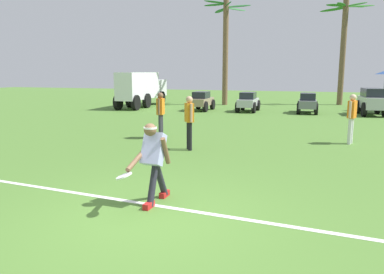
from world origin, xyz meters
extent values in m
plane|color=#4B772E|center=(0.00, 0.00, 0.00)|extent=(80.00, 80.00, 0.00)
cube|color=white|center=(0.00, 0.56, 0.00)|extent=(27.40, 2.60, 0.01)
cylinder|color=#23232D|center=(-0.20, 0.59, 0.36)|extent=(0.13, 0.36, 0.72)
cube|color=red|center=(-0.21, 0.43, 0.05)|extent=(0.11, 0.26, 0.10)
cylinder|color=#23232D|center=(-0.18, 0.90, 0.36)|extent=(0.14, 0.45, 0.69)
cube|color=red|center=(-0.17, 1.05, 0.05)|extent=(0.11, 0.26, 0.10)
cube|color=#9EA3D1|center=(-0.19, 0.64, 0.97)|extent=(0.36, 0.41, 0.58)
sphere|color=brown|center=(-0.20, 0.53, 1.31)|extent=(0.22, 0.22, 0.21)
cylinder|color=white|center=(-0.20, 0.53, 1.34)|extent=(0.22, 0.22, 0.03)
cylinder|color=brown|center=(-0.39, 0.37, 0.82)|extent=(0.11, 0.58, 0.27)
cylinder|color=brown|center=(0.01, 0.68, 0.94)|extent=(0.09, 0.29, 0.49)
cylinder|color=white|center=(-0.43, 0.02, 0.65)|extent=(0.31, 0.32, 0.11)
cylinder|color=silver|center=(3.45, 7.47, 0.41)|extent=(0.14, 0.14, 0.82)
cylinder|color=silver|center=(3.51, 7.64, 0.41)|extent=(0.14, 0.14, 0.82)
cube|color=orange|center=(3.48, 7.56, 1.09)|extent=(0.31, 0.39, 0.54)
cylinder|color=beige|center=(3.41, 7.36, 1.10)|extent=(0.09, 0.09, 0.52)
cylinder|color=beige|center=(3.55, 7.75, 1.10)|extent=(0.09, 0.09, 0.52)
sphere|color=beige|center=(3.48, 7.56, 1.46)|extent=(0.26, 0.26, 0.20)
cylinder|color=black|center=(-1.00, 5.05, 0.41)|extent=(0.15, 0.15, 0.82)
cylinder|color=black|center=(-1.10, 5.20, 0.41)|extent=(0.15, 0.15, 0.82)
cube|color=orange|center=(-1.05, 5.13, 1.09)|extent=(0.35, 0.39, 0.54)
cylinder|color=tan|center=(-0.94, 4.95, 1.10)|extent=(0.10, 0.10, 0.52)
cylinder|color=tan|center=(-1.17, 5.30, 1.10)|extent=(0.10, 0.10, 0.52)
sphere|color=tan|center=(-1.05, 5.13, 1.46)|extent=(0.28, 0.28, 0.20)
cylinder|color=#33333D|center=(-2.56, 6.54, 0.41)|extent=(0.12, 0.12, 0.82)
cylinder|color=#33333D|center=(-2.58, 6.72, 0.41)|extent=(0.12, 0.12, 0.82)
cube|color=orange|center=(-2.57, 6.63, 1.09)|extent=(0.24, 0.36, 0.54)
cylinder|color=brown|center=(-2.54, 6.42, 1.10)|extent=(0.08, 0.08, 0.52)
cylinder|color=brown|center=(-2.59, 6.84, 1.10)|extent=(0.08, 0.08, 0.52)
sphere|color=brown|center=(-2.57, 6.63, 1.46)|extent=(0.22, 0.22, 0.20)
cube|color=#998466|center=(-3.91, 16.05, 0.51)|extent=(0.93, 2.21, 0.42)
cube|color=#1E232B|center=(-3.91, 15.95, 0.91)|extent=(0.80, 1.11, 0.38)
cylinder|color=black|center=(-4.35, 16.83, 0.30)|extent=(0.19, 0.60, 0.60)
cylinder|color=black|center=(-3.45, 16.82, 0.30)|extent=(0.19, 0.60, 0.60)
cylinder|color=black|center=(-4.37, 15.29, 0.30)|extent=(0.19, 0.60, 0.60)
cylinder|color=black|center=(-3.47, 15.28, 0.30)|extent=(0.19, 0.60, 0.60)
cube|color=#B7BABF|center=(-1.21, 16.30, 0.51)|extent=(0.93, 2.21, 0.42)
cube|color=#1E232B|center=(-1.21, 16.20, 0.91)|extent=(0.81, 1.11, 0.38)
cylinder|color=black|center=(-1.65, 17.08, 0.30)|extent=(0.19, 0.60, 0.60)
cylinder|color=black|center=(-0.75, 17.07, 0.30)|extent=(0.19, 0.60, 0.60)
cylinder|color=black|center=(-1.67, 15.54, 0.30)|extent=(0.19, 0.60, 0.60)
cylinder|color=black|center=(-0.77, 15.53, 0.30)|extent=(0.19, 0.60, 0.60)
cube|color=slate|center=(2.03, 16.50, 0.51)|extent=(0.93, 2.21, 0.42)
cube|color=#1E232B|center=(2.03, 16.40, 0.91)|extent=(0.81, 1.11, 0.38)
cylinder|color=black|center=(1.57, 17.26, 0.30)|extent=(0.19, 0.60, 0.60)
cylinder|color=black|center=(2.47, 17.27, 0.30)|extent=(0.19, 0.60, 0.60)
cylinder|color=black|center=(1.59, 15.72, 0.30)|extent=(0.19, 0.60, 0.60)
cylinder|color=black|center=(2.49, 15.73, 0.30)|extent=(0.19, 0.60, 0.60)
cube|color=#B7BABF|center=(5.21, 16.43, 0.66)|extent=(1.17, 2.42, 0.60)
cube|color=#1E232B|center=(5.21, 16.48, 1.18)|extent=(0.98, 1.61, 0.44)
cylinder|color=black|center=(4.66, 17.17, 0.36)|extent=(0.24, 0.73, 0.72)
cylinder|color=black|center=(5.64, 17.25, 0.36)|extent=(0.24, 0.73, 0.72)
cylinder|color=black|center=(4.79, 15.61, 0.36)|extent=(0.24, 0.73, 0.72)
cube|color=silver|center=(-8.31, 19.46, 1.12)|extent=(1.10, 1.73, 1.15)
cube|color=white|center=(-8.22, 16.51, 1.38)|extent=(1.28, 4.23, 1.65)
cylinder|color=black|center=(-8.88, 19.10, 0.45)|extent=(0.27, 0.91, 0.90)
cylinder|color=black|center=(-7.73, 19.14, 0.45)|extent=(0.27, 0.91, 0.90)
cylinder|color=black|center=(-8.80, 16.49, 0.45)|extent=(0.27, 0.91, 0.90)
cylinder|color=black|center=(-7.65, 16.53, 0.45)|extent=(0.27, 0.91, 0.90)
cylinder|color=black|center=(-8.75, 14.85, 0.45)|extent=(0.27, 0.91, 0.90)
cylinder|color=black|center=(-7.60, 14.88, 0.45)|extent=(0.27, 0.91, 0.90)
cylinder|color=brown|center=(-3.48, 20.17, 3.45)|extent=(0.37, 0.37, 6.90)
ellipsoid|color=#2A6A32|center=(-2.63, 20.06, 6.44)|extent=(1.73, 0.48, 0.20)
ellipsoid|color=#2A6A32|center=(-2.97, 20.97, 6.40)|extent=(1.22, 1.72, 0.20)
ellipsoid|color=#2A6A32|center=(-4.06, 20.96, 6.35)|extent=(1.36, 1.71, 0.20)
ellipsoid|color=#2A6A32|center=(-4.27, 20.31, 6.65)|extent=(1.64, 0.52, 0.15)
ellipsoid|color=#2A6A32|center=(-4.03, 19.47, 6.67)|extent=(1.31, 1.56, 0.14)
ellipsoid|color=#2A6A32|center=(-3.16, 19.49, 6.53)|extent=(0.85, 1.48, 0.19)
cylinder|color=brown|center=(4.04, 22.61, 3.45)|extent=(0.37, 0.37, 6.89)
ellipsoid|color=#307828|center=(4.91, 22.63, 6.47)|extent=(1.75, 0.29, 0.19)
ellipsoid|color=#307828|center=(4.66, 23.16, 6.55)|extent=(1.41, 1.28, 0.17)
ellipsoid|color=#307828|center=(3.70, 23.52, 6.57)|extent=(0.91, 1.91, 0.16)
ellipsoid|color=#307828|center=(3.23, 23.20, 6.40)|extent=(1.76, 1.38, 0.19)
ellipsoid|color=#307828|center=(3.41, 22.29, 6.54)|extent=(1.38, 0.87, 0.19)
ellipsoid|color=#307828|center=(3.73, 21.89, 6.52)|extent=(0.84, 1.53, 0.19)
ellipsoid|color=#307828|center=(4.63, 22.08, 6.50)|extent=(1.35, 1.24, 0.19)
cylinder|color=#B2B5BA|center=(6.40, 20.51, 1.05)|extent=(0.06, 0.06, 2.10)
camera|label=1|loc=(2.31, -5.00, 2.25)|focal=35.00mm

